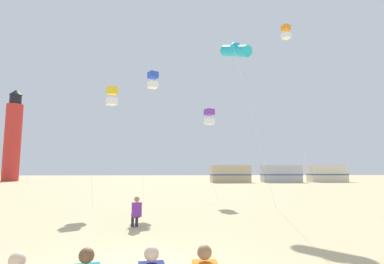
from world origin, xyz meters
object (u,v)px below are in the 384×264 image
kite_tube_cyan (236,50)px  kite_box_orange (286,32)px  rv_van_tan (230,174)px  rv_van_silver (281,174)px  kite_flyer_standing (136,211)px  kite_box_blue (153,80)px  kite_box_gold (112,96)px  kite_box_violet (209,117)px  rv_van_cream (327,174)px  lighthouse_distant (13,138)px

kite_tube_cyan → kite_box_orange: 9.20m
rv_van_tan → rv_van_silver: (8.48, -0.24, 0.00)m
kite_box_orange → rv_van_tan: size_ratio=2.17×
kite_tube_cyan → rv_van_tan: size_ratio=1.55×
kite_flyer_standing → kite_box_blue: bearing=-107.4°
kite_flyer_standing → kite_box_gold: bearing=-88.9°
kite_box_blue → kite_box_violet: size_ratio=1.35×
kite_tube_cyan → kite_box_orange: size_ratio=0.71×
kite_box_blue → kite_box_orange: size_ratio=0.63×
kite_box_gold → kite_box_orange: (13.42, 4.43, 6.84)m
kite_box_blue → kite_box_violet: 4.94m
rv_van_tan → rv_van_cream: bearing=-0.9°
kite_box_orange → rv_van_tan: 28.70m
kite_box_blue → rv_van_tan: kite_box_blue is taller
kite_box_violet → rv_van_cream: 37.28m
kite_box_orange → rv_van_tan: (0.25, 25.95, -12.25)m
kite_flyer_standing → rv_van_cream: (28.05, 38.52, 0.78)m
kite_box_orange → kite_flyer_standing: bearing=-132.5°
kite_box_gold → kite_box_blue: bearing=30.6°
kite_box_blue → rv_van_silver: size_ratio=1.37×
kite_tube_cyan → rv_van_silver: bearing=65.5°
kite_box_violet → lighthouse_distant: lighthouse_distant is taller
kite_flyer_standing → lighthouse_distant: bearing=-76.2°
kite_box_violet → rv_van_tan: size_ratio=1.01×
kite_box_blue → rv_van_tan: size_ratio=1.36×
kite_box_violet → kite_flyer_standing: bearing=-111.8°
kite_flyer_standing → kite_box_violet: 12.37m
kite_tube_cyan → rv_van_cream: bearing=55.0°
kite_flyer_standing → kite_tube_cyan: kite_tube_cyan is taller
kite_box_orange → rv_van_cream: 33.95m
kite_box_gold → kite_box_violet: bearing=23.2°
kite_box_orange → rv_van_silver: (8.73, 25.71, -12.25)m
kite_flyer_standing → rv_van_silver: rv_van_silver is taller
kite_box_gold → kite_box_orange: size_ratio=0.52×
kite_box_blue → lighthouse_distant: (-27.38, 36.05, -0.52)m
kite_box_gold → rv_van_silver: 37.79m
kite_box_violet → kite_box_orange: size_ratio=0.46×
kite_box_orange → lighthouse_distant: lighthouse_distant is taller
kite_box_violet → kite_box_gold: 7.27m
kite_box_violet → kite_box_orange: (6.78, 1.58, 7.60)m
kite_box_violet → kite_box_gold: kite_box_gold is taller
kite_box_violet → lighthouse_distant: bearing=132.3°
kite_box_blue → lighthouse_distant: lighthouse_distant is taller
rv_van_tan → rv_van_silver: 8.48m
kite_box_gold → rv_van_cream: size_ratio=1.13×
kite_box_orange → lighthouse_distant: size_ratio=0.85×
kite_box_violet → rv_van_cream: bearing=49.7°
rv_van_tan → rv_van_silver: same height
lighthouse_distant → rv_van_silver: (47.03, -7.39, -6.45)m
kite_box_violet → kite_box_gold: (-6.64, -2.85, 0.76)m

